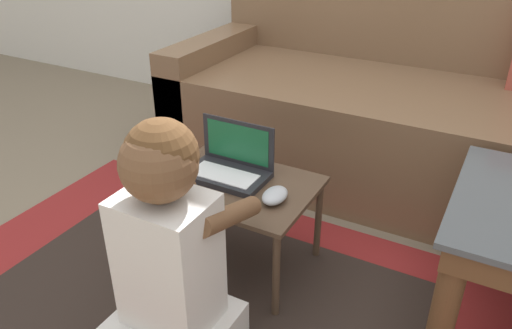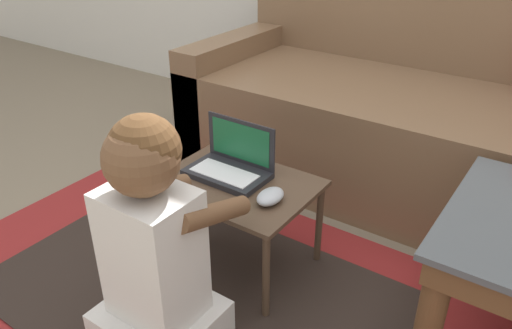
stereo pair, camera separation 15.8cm
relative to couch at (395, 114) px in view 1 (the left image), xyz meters
name	(u,v)px [view 1 (the left image)]	position (x,y,z in m)	size (l,w,h in m)	color
ground_plane	(251,282)	(-0.20, -1.02, -0.30)	(16.00, 16.00, 0.00)	#7F705B
area_rug	(205,299)	(-0.29, -1.17, -0.30)	(1.94, 1.23, 0.01)	maroon
couch	(395,114)	(0.00, 0.00, 0.00)	(1.98, 0.91, 0.85)	brown
laptop_desk	(237,193)	(-0.29, -0.95, -0.01)	(0.52, 0.39, 0.34)	#4C3828
laptop	(229,167)	(-0.34, -0.91, 0.07)	(0.28, 0.17, 0.18)	#232328
computer_mouse	(275,195)	(-0.13, -0.98, 0.05)	(0.07, 0.11, 0.04)	#B2B7C1
person_seated	(170,259)	(-0.23, -1.39, 0.05)	(0.32, 0.41, 0.74)	silver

